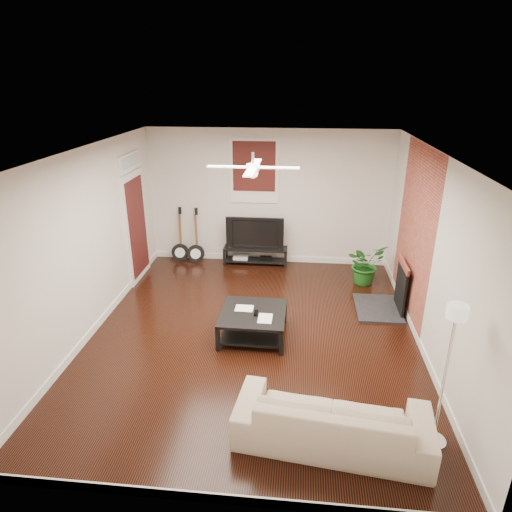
{
  "coord_description": "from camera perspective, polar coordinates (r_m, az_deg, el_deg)",
  "views": [
    {
      "loc": [
        0.65,
        -5.95,
        3.73
      ],
      "look_at": [
        0.0,
        0.4,
        1.15
      ],
      "focal_mm": 31.24,
      "sensor_mm": 36.0,
      "label": 1
    }
  ],
  "objects": [
    {
      "name": "guitar_right",
      "position": [
        9.48,
        -7.82,
        2.48
      ],
      "size": [
        0.42,
        0.35,
        1.19
      ],
      "primitive_type": null,
      "rotation": [
        0.0,
        0.0,
        0.26
      ],
      "color": "black",
      "rests_on": "floor"
    },
    {
      "name": "room",
      "position": [
        6.43,
        -0.36,
        0.74
      ],
      "size": [
        5.01,
        6.01,
        2.81
      ],
      "color": "black",
      "rests_on": "ground"
    },
    {
      "name": "tv_stand",
      "position": [
        9.47,
        -0.09,
        0.03
      ],
      "size": [
        1.34,
        0.36,
        0.37
      ],
      "primitive_type": "cube",
      "color": "black",
      "rests_on": "floor"
    },
    {
      "name": "sofa",
      "position": [
        5.18,
        9.74,
        -19.84
      ],
      "size": [
        2.17,
        1.06,
        0.61
      ],
      "primitive_type": "imported",
      "rotation": [
        0.0,
        0.0,
        3.02
      ],
      "color": "#BDA58E",
      "rests_on": "floor"
    },
    {
      "name": "fireplace",
      "position": [
        7.84,
        16.71,
        -3.65
      ],
      "size": [
        0.8,
        1.1,
        0.92
      ],
      "primitive_type": "cube",
      "color": "black",
      "rests_on": "floor"
    },
    {
      "name": "ceiling_fan",
      "position": [
        6.1,
        -0.39,
        11.31
      ],
      "size": [
        1.24,
        1.24,
        0.32
      ],
      "primitive_type": null,
      "color": "white",
      "rests_on": "ceiling"
    },
    {
      "name": "tv",
      "position": [
        9.3,
        -0.07,
        3.13
      ],
      "size": [
        1.2,
        0.16,
        0.69
      ],
      "primitive_type": "imported",
      "color": "black",
      "rests_on": "tv_stand"
    },
    {
      "name": "floor_lamp",
      "position": [
        5.13,
        23.01,
        -14.15
      ],
      "size": [
        0.31,
        0.31,
        1.71
      ],
      "primitive_type": null,
      "rotation": [
        0.0,
        0.0,
        -0.12
      ],
      "color": "silver",
      "rests_on": "floor"
    },
    {
      "name": "coffee_table",
      "position": [
        6.91,
        -0.37,
        -8.68
      ],
      "size": [
        1.0,
        1.0,
        0.41
      ],
      "primitive_type": "cube",
      "rotation": [
        0.0,
        0.0,
        -0.01
      ],
      "color": "black",
      "rests_on": "floor"
    },
    {
      "name": "guitar_left",
      "position": [
        9.59,
        -9.82,
        2.6
      ],
      "size": [
        0.41,
        0.32,
        1.19
      ],
      "primitive_type": null,
      "rotation": [
        0.0,
        0.0,
        0.16
      ],
      "color": "black",
      "rests_on": "floor"
    },
    {
      "name": "door_left",
      "position": [
        8.8,
        -15.17,
        4.86
      ],
      "size": [
        0.08,
        1.0,
        2.5
      ],
      "primitive_type": "cube",
      "color": "white",
      "rests_on": "wall_left"
    },
    {
      "name": "potted_plant",
      "position": [
        8.78,
        13.82,
        -0.98
      ],
      "size": [
        0.94,
        0.92,
        0.8
      ],
      "primitive_type": "imported",
      "rotation": [
        0.0,
        0.0,
        0.61
      ],
      "color": "#1B5B1A",
      "rests_on": "floor"
    },
    {
      "name": "window_back",
      "position": [
        9.15,
        -0.24,
        10.78
      ],
      "size": [
        1.0,
        0.06,
        1.3
      ],
      "primitive_type": "cube",
      "color": "#38130F",
      "rests_on": "wall_back"
    },
    {
      "name": "brick_accent",
      "position": [
        7.56,
        19.62,
        2.74
      ],
      "size": [
        0.02,
        2.2,
        2.8
      ],
      "primitive_type": "cube",
      "color": "#994331",
      "rests_on": "floor"
    }
  ]
}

